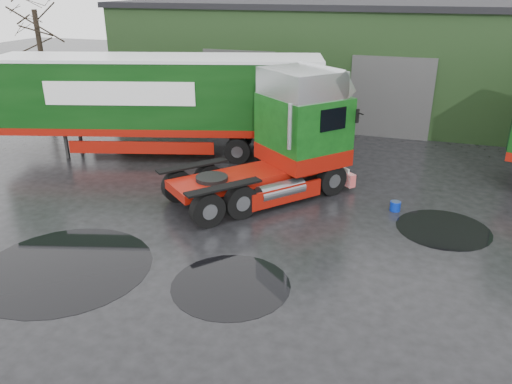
% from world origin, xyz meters
% --- Properties ---
extents(ground, '(100.00, 100.00, 0.00)m').
position_xyz_m(ground, '(0.00, 0.00, 0.00)').
color(ground, black).
extents(warehouse, '(32.40, 12.40, 6.30)m').
position_xyz_m(warehouse, '(2.00, 20.00, 3.16)').
color(warehouse, black).
rests_on(warehouse, ground).
extents(hero_tractor, '(7.09, 7.58, 4.54)m').
position_xyz_m(hero_tractor, '(-1.91, 4.50, 2.27)').
color(hero_tractor, '#0F4612').
rests_on(hero_tractor, ground).
extents(trailer_left, '(14.48, 6.69, 4.42)m').
position_xyz_m(trailer_left, '(-7.50, 8.04, 2.21)').
color(trailer_left, silver).
rests_on(trailer_left, ground).
extents(wash_bucket, '(0.38, 0.38, 0.33)m').
position_xyz_m(wash_bucket, '(3.01, 4.92, 0.17)').
color(wash_bucket, '#062294').
rests_on(wash_bucket, ground).
extents(tree_left, '(4.40, 4.40, 8.50)m').
position_xyz_m(tree_left, '(-17.00, 12.00, 4.25)').
color(tree_left, black).
rests_on(tree_left, ground).
extents(tree_back_a, '(4.40, 4.40, 9.50)m').
position_xyz_m(tree_back_a, '(-6.00, 30.00, 4.75)').
color(tree_back_a, black).
rests_on(tree_back_a, ground).
extents(puddle_0, '(3.13, 3.13, 0.01)m').
position_xyz_m(puddle_0, '(-0.74, -1.18, 0.00)').
color(puddle_0, black).
rests_on(puddle_0, ground).
extents(puddle_1, '(2.96, 2.96, 0.01)m').
position_xyz_m(puddle_1, '(4.59, 3.95, 0.00)').
color(puddle_1, black).
rests_on(puddle_1, ground).
extents(puddle_2, '(4.76, 4.76, 0.01)m').
position_xyz_m(puddle_2, '(-5.42, -1.79, 0.00)').
color(puddle_2, black).
rests_on(puddle_2, ground).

